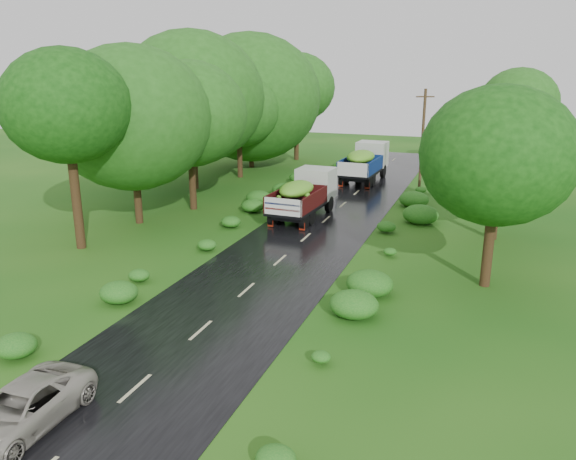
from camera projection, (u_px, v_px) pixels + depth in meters
The scene contains 10 objects.
ground at pixel (201, 331), 20.12m from camera, with size 120.00×120.00×0.00m, color #134B10.
road at pixel (256, 282), 24.62m from camera, with size 6.50×80.00×0.02m, color black.
road_lines at pixel (264, 274), 25.52m from camera, with size 0.12×69.60×0.00m.
truck_near at pixel (305, 192), 34.73m from camera, with size 2.61×6.66×2.76m.
truck_far at pixel (365, 161), 45.64m from camera, with size 2.76×7.08×2.93m.
car at pixel (21, 409), 14.54m from camera, with size 1.93×4.18×1.16m, color #A6A193.
utility_pole at pixel (422, 140), 41.05m from camera, with size 1.26×0.58×7.52m.
trees_left at pixel (215, 103), 42.17m from camera, with size 7.29×34.21×8.92m.
trees_right at pixel (505, 128), 33.84m from camera, with size 4.68×31.83×8.00m.
shrubs at pixel (317, 222), 32.63m from camera, with size 11.90×44.00×0.70m.
Camera 1 is at (9.21, -16.09, 9.17)m, focal length 35.00 mm.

